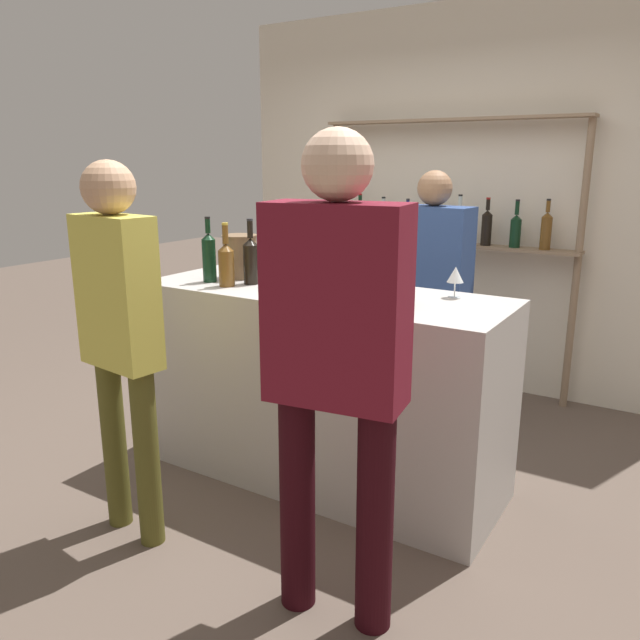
{
  "coord_description": "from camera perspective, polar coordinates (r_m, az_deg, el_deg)",
  "views": [
    {
      "loc": [
        1.67,
        -2.68,
        1.71
      ],
      "look_at": [
        0.0,
        0.0,
        0.89
      ],
      "focal_mm": 35.0,
      "sensor_mm": 36.0,
      "label": 1
    }
  ],
  "objects": [
    {
      "name": "counter_bottle_2",
      "position": [
        3.25,
        5.61,
        5.26
      ],
      "size": [
        0.08,
        0.08,
        0.36
      ],
      "color": "black",
      "rests_on": "bar_counter"
    },
    {
      "name": "customer_left",
      "position": [
        2.84,
        -17.86,
        -0.15
      ],
      "size": [
        0.41,
        0.22,
        1.71
      ],
      "rotation": [
        0.0,
        0.0,
        1.45
      ],
      "color": "brown",
      "rests_on": "ground_plane"
    },
    {
      "name": "bar_counter",
      "position": [
        3.37,
        0.0,
        -6.06
      ],
      "size": [
        1.96,
        0.7,
        1.05
      ],
      "primitive_type": "cube",
      "color": "#B7B2AD",
      "rests_on": "ground_plane"
    },
    {
      "name": "counter_bottle_4",
      "position": [
        3.4,
        -6.34,
        5.54
      ],
      "size": [
        0.08,
        0.08,
        0.35
      ],
      "color": "black",
      "rests_on": "bar_counter"
    },
    {
      "name": "counter_bottle_0",
      "position": [
        2.91,
        7.8,
        3.87
      ],
      "size": [
        0.08,
        0.08,
        0.33
      ],
      "color": "brown",
      "rests_on": "bar_counter"
    },
    {
      "name": "counter_bottle_5",
      "position": [
        3.47,
        -4.33,
        5.55
      ],
      "size": [
        0.09,
        0.09,
        0.33
      ],
      "color": "brown",
      "rests_on": "bar_counter"
    },
    {
      "name": "back_shelf",
      "position": [
        4.77,
        11.47,
        9.14
      ],
      "size": [
        1.94,
        0.18,
        1.99
      ],
      "color": "#897056",
      "rests_on": "ground_plane"
    },
    {
      "name": "customer_right",
      "position": [
        2.17,
        1.49,
        -2.9
      ],
      "size": [
        0.51,
        0.28,
        1.81
      ],
      "rotation": [
        0.0,
        0.0,
        1.71
      ],
      "color": "black",
      "rests_on": "ground_plane"
    },
    {
      "name": "wine_glass",
      "position": [
        3.11,
        12.28,
        4.02
      ],
      "size": [
        0.08,
        0.08,
        0.15
      ],
      "color": "silver",
      "rests_on": "bar_counter"
    },
    {
      "name": "server_behind_counter",
      "position": [
        4.03,
        10.08,
        3.45
      ],
      "size": [
        0.51,
        0.25,
        1.65
      ],
      "rotation": [
        0.0,
        0.0,
        -1.65
      ],
      "color": "#121C33",
      "rests_on": "ground_plane"
    },
    {
      "name": "ice_bucket",
      "position": [
        3.59,
        -7.33,
        5.8
      ],
      "size": [
        0.2,
        0.2,
        0.24
      ],
      "color": "#846647",
      "rests_on": "bar_counter"
    },
    {
      "name": "back_wall",
      "position": [
        4.93,
        12.26,
        10.58
      ],
      "size": [
        3.56,
        0.12,
        2.8
      ],
      "primitive_type": "cube",
      "color": "beige",
      "rests_on": "ground_plane"
    },
    {
      "name": "ground_plane",
      "position": [
        3.59,
        0.0,
        -13.94
      ],
      "size": [
        16.0,
        16.0,
        0.0
      ],
      "primitive_type": "plane",
      "color": "brown"
    },
    {
      "name": "counter_bottle_3",
      "position": [
        3.49,
        -10.11,
        5.77
      ],
      "size": [
        0.07,
        0.07,
        0.36
      ],
      "color": "black",
      "rests_on": "bar_counter"
    },
    {
      "name": "counter_bottle_1",
      "position": [
        3.35,
        -8.56,
        5.17
      ],
      "size": [
        0.08,
        0.08,
        0.34
      ],
      "color": "brown",
      "rests_on": "bar_counter"
    }
  ]
}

